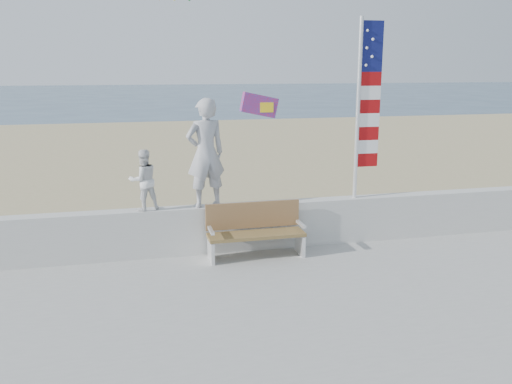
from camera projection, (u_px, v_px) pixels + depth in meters
ground at (270, 298)px, 8.75m from camera, size 220.00×220.00×0.00m
sand at (197, 183)px, 17.26m from camera, size 90.00×40.00×0.08m
seawall at (244, 226)px, 10.50m from camera, size 30.00×0.35×0.90m
adult at (206, 153)px, 10.00m from camera, size 0.82×0.63×2.03m
child at (143, 180)px, 9.84m from camera, size 0.65×0.57×1.12m
bench at (255, 230)px, 10.08m from camera, size 1.80×0.57×1.00m
flag at (364, 101)px, 10.52m from camera, size 0.50×0.08×3.50m
parafoil_kite at (260, 105)px, 12.11m from camera, size 0.87×0.23×0.60m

